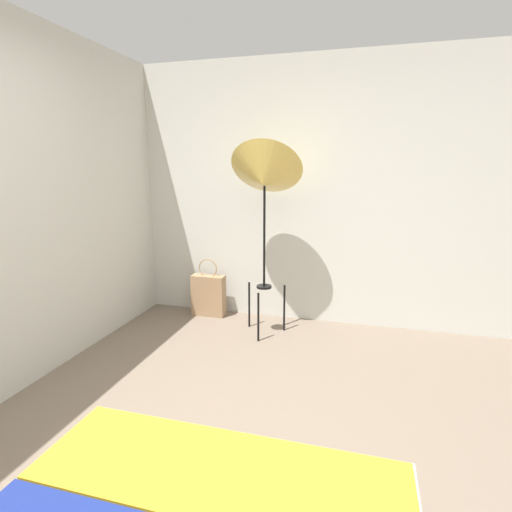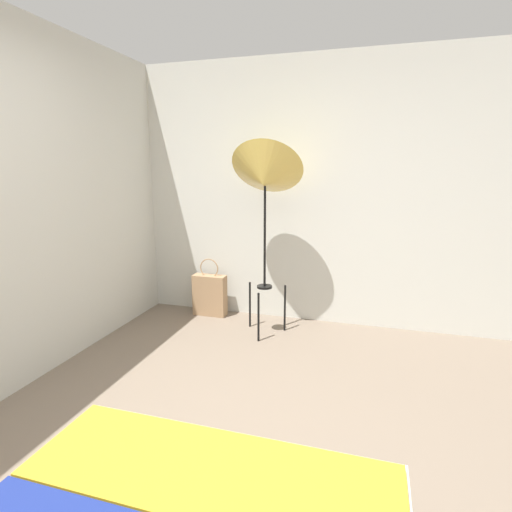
{
  "view_description": "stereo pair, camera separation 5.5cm",
  "coord_description": "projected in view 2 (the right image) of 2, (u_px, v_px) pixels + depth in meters",
  "views": [
    {
      "loc": [
        0.62,
        -1.44,
        1.55
      ],
      "look_at": [
        -0.27,
        1.77,
        0.82
      ],
      "focal_mm": 28.0,
      "sensor_mm": 36.0,
      "label": 1
    },
    {
      "loc": [
        0.67,
        -1.43,
        1.55
      ],
      "look_at": [
        -0.27,
        1.77,
        0.82
      ],
      "focal_mm": 28.0,
      "sensor_mm": 36.0,
      "label": 2
    }
  ],
  "objects": [
    {
      "name": "tote_bag",
      "position": [
        210.0,
        294.0,
        4.28
      ],
      "size": [
        0.35,
        0.13,
        0.62
      ],
      "color": "#9E7A56",
      "rests_on": "ground_plane"
    },
    {
      "name": "wall_side_left",
      "position": [
        43.0,
        203.0,
        2.99
      ],
      "size": [
        0.05,
        8.0,
        2.6
      ],
      "color": "beige",
      "rests_on": "ground_plane"
    },
    {
      "name": "wall_back",
      "position": [
        304.0,
        194.0,
        3.96
      ],
      "size": [
        8.0,
        0.05,
        2.6
      ],
      "color": "beige",
      "rests_on": "ground_plane"
    },
    {
      "name": "photo_umbrella",
      "position": [
        265.0,
        177.0,
        3.54
      ],
      "size": [
        0.66,
        0.62,
        1.8
      ],
      "color": "black",
      "rests_on": "ground_plane"
    },
    {
      "name": "ground_plane",
      "position": [
        204.0,
        509.0,
        1.85
      ],
      "size": [
        14.0,
        14.0,
        0.0
      ],
      "primitive_type": "plane",
      "color": "#756656"
    }
  ]
}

